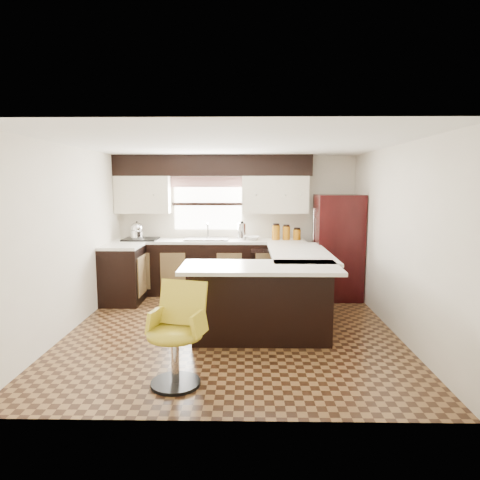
{
  "coord_description": "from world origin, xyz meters",
  "views": [
    {
      "loc": [
        0.2,
        -5.44,
        1.91
      ],
      "look_at": [
        0.1,
        0.45,
        1.13
      ],
      "focal_mm": 32.0,
      "sensor_mm": 36.0,
      "label": 1
    }
  ],
  "objects_px": {
    "refrigerator": "(338,247)",
    "peninsula_long": "(295,285)",
    "bar_chair": "(175,336)",
    "peninsula_return": "(261,304)"
  },
  "relations": [
    {
      "from": "peninsula_long",
      "to": "bar_chair",
      "type": "height_order",
      "value": "bar_chair"
    },
    {
      "from": "peninsula_long",
      "to": "peninsula_return",
      "type": "distance_m",
      "value": 1.11
    },
    {
      "from": "refrigerator",
      "to": "bar_chair",
      "type": "bearing_deg",
      "value": -124.32
    },
    {
      "from": "peninsula_long",
      "to": "bar_chair",
      "type": "distance_m",
      "value": 2.6
    },
    {
      "from": "peninsula_return",
      "to": "bar_chair",
      "type": "distance_m",
      "value": 1.5
    },
    {
      "from": "peninsula_long",
      "to": "bar_chair",
      "type": "bearing_deg",
      "value": -122.07
    },
    {
      "from": "peninsula_return",
      "to": "refrigerator",
      "type": "height_order",
      "value": "refrigerator"
    },
    {
      "from": "refrigerator",
      "to": "peninsula_long",
      "type": "bearing_deg",
      "value": -128.86
    },
    {
      "from": "refrigerator",
      "to": "peninsula_return",
      "type": "bearing_deg",
      "value": -123.98
    },
    {
      "from": "peninsula_return",
      "to": "bar_chair",
      "type": "relative_size",
      "value": 1.69
    }
  ]
}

